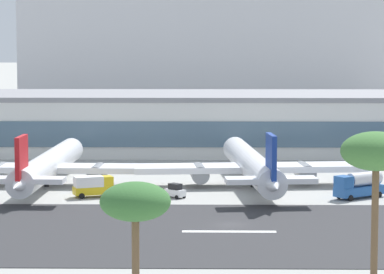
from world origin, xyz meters
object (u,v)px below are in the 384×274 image
(terminal_building, at_px, (163,122))
(distant_hotel_block, at_px, (207,44))
(service_baggage_tug_1, at_px, (175,191))
(airliner_red_tail_gate_1, at_px, (47,167))
(service_box_truck_2, at_px, (93,186))
(service_fuel_truck_0, at_px, (359,185))
(airliner_navy_tail_gate_2, at_px, (253,166))
(palm_tree_0, at_px, (376,154))
(palm_tree_1, at_px, (135,205))

(terminal_building, bearing_deg, distant_hotel_block, 85.81)
(service_baggage_tug_1, bearing_deg, airliner_red_tail_gate_1, -164.45)
(airliner_red_tail_gate_1, distance_m, service_box_truck_2, 13.74)
(service_fuel_truck_0, distance_m, service_baggage_tug_1, 28.28)
(distant_hotel_block, bearing_deg, terminal_building, -94.19)
(service_fuel_truck_0, bearing_deg, terminal_building, -95.90)
(airliner_navy_tail_gate_2, distance_m, service_fuel_truck_0, 19.22)
(airliner_red_tail_gate_1, relative_size, service_fuel_truck_0, 5.81)
(palm_tree_0, bearing_deg, airliner_red_tail_gate_1, 123.15)
(airliner_red_tail_gate_1, bearing_deg, palm_tree_0, -144.66)
(distant_hotel_block, xyz_separation_m, palm_tree_1, (-5.45, -259.18, -9.64))
(palm_tree_1, bearing_deg, service_box_truck_2, 99.18)
(service_baggage_tug_1, bearing_deg, airliner_navy_tail_gate_2, 83.61)
(airliner_navy_tail_gate_2, bearing_deg, service_box_truck_2, 107.26)
(distant_hotel_block, relative_size, palm_tree_1, 8.99)
(terminal_building, distance_m, airliner_red_tail_gate_1, 52.16)
(distant_hotel_block, relative_size, service_fuel_truck_0, 14.51)
(service_baggage_tug_1, xyz_separation_m, service_box_truck_2, (-12.69, 0.45, 0.74))
(service_fuel_truck_0, height_order, palm_tree_0, palm_tree_0)
(airliner_red_tail_gate_1, xyz_separation_m, airliner_navy_tail_gate_2, (34.01, 0.11, 0.11))
(service_fuel_truck_0, relative_size, palm_tree_1, 0.62)
(service_baggage_tug_1, distance_m, service_box_truck_2, 12.72)
(palm_tree_1, bearing_deg, terminal_building, 91.60)
(service_fuel_truck_0, relative_size, palm_tree_0, 0.54)
(airliner_navy_tail_gate_2, bearing_deg, service_baggage_tug_1, 125.94)
(distant_hotel_block, distance_m, palm_tree_0, 240.98)
(airliner_navy_tail_gate_2, bearing_deg, airliner_red_tail_gate_1, 84.77)
(distant_hotel_block, height_order, service_baggage_tug_1, distant_hotel_block)
(airliner_navy_tail_gate_2, xyz_separation_m, service_box_truck_2, (-25.14, -10.50, -1.60))
(terminal_building, xyz_separation_m, palm_tree_0, (25.76, -114.82, 7.43))
(service_baggage_tug_1, bearing_deg, palm_tree_0, -26.50)
(service_fuel_truck_0, height_order, service_baggage_tug_1, service_fuel_truck_0)
(service_baggage_tug_1, height_order, service_box_truck_2, service_box_truck_2)
(palm_tree_0, bearing_deg, terminal_building, 102.64)
(service_baggage_tug_1, relative_size, palm_tree_0, 0.22)
(service_fuel_truck_0, bearing_deg, service_box_truck_2, -35.01)
(terminal_building, xyz_separation_m, service_box_truck_2, (-8.24, -59.58, -4.42))
(airliner_red_tail_gate_1, bearing_deg, service_baggage_tug_1, -114.51)
(distant_hotel_block, distance_m, airliner_red_tail_gate_1, 177.55)
(service_fuel_truck_0, distance_m, palm_tree_0, 56.56)
(service_box_truck_2, bearing_deg, service_baggage_tug_1, -22.71)
(airliner_red_tail_gate_1, bearing_deg, airliner_navy_tail_gate_2, -87.62)
(distant_hotel_block, height_order, service_fuel_truck_0, distant_hotel_block)
(terminal_building, distance_m, airliner_navy_tail_gate_2, 51.98)
(terminal_building, distance_m, service_box_truck_2, 60.30)
(airliner_red_tail_gate_1, xyz_separation_m, service_baggage_tug_1, (21.56, -10.84, -2.23))
(distant_hotel_block, height_order, service_box_truck_2, distant_hotel_block)
(terminal_building, height_order, service_baggage_tug_1, terminal_building)
(service_baggage_tug_1, distance_m, palm_tree_1, 74.49)
(service_fuel_truck_0, bearing_deg, palm_tree_1, 34.02)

